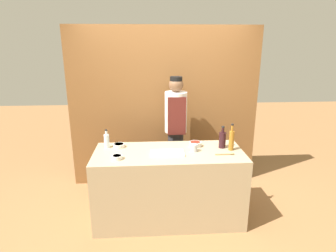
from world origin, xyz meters
TOP-DOWN VIEW (x-y plane):
  - ground_plane at (0.00, 0.00)m, footprint 14.00×14.00m
  - cabinet_wall at (0.00, 1.06)m, footprint 2.83×0.18m
  - counter at (0.00, 0.00)m, footprint 1.80×0.76m
  - sauce_bowl_brown at (-0.60, -0.18)m, footprint 0.12×0.12m
  - sauce_bowl_red at (0.35, 0.17)m, footprint 0.16×0.16m
  - sauce_bowl_orange at (-0.61, 0.20)m, footprint 0.14×0.14m
  - cutting_board at (-0.02, -0.06)m, footprint 0.39×0.21m
  - bottle_clear at (-0.76, 0.20)m, footprint 0.07×0.07m
  - bottle_amber at (0.76, 0.01)m, footprint 0.06×0.06m
  - bottle_wine at (0.67, 0.10)m, footprint 0.09×0.09m
  - cup_steel at (0.30, -0.00)m, footprint 0.08×0.08m
  - wooden_spoon at (0.67, -0.14)m, footprint 0.23×0.04m
  - chef_center at (0.14, 0.67)m, footprint 0.31×0.31m

SIDE VIEW (x-z plane):
  - ground_plane at x=0.00m, z-range 0.00..0.00m
  - counter at x=0.00m, z-range 0.00..0.89m
  - cutting_board at x=-0.02m, z-range 0.89..0.91m
  - wooden_spoon at x=0.67m, z-range 0.89..0.92m
  - sauce_bowl_orange at x=-0.61m, z-range 0.90..0.94m
  - sauce_bowl_brown at x=-0.60m, z-range 0.90..0.94m
  - sauce_bowl_red at x=0.35m, z-range 0.90..0.95m
  - cup_steel at x=0.30m, z-range 0.89..0.98m
  - chef_center at x=0.14m, z-range 0.09..1.80m
  - bottle_clear at x=-0.76m, z-range 0.87..1.10m
  - bottle_wine at x=0.67m, z-range 0.86..1.14m
  - bottle_amber at x=0.76m, z-range 0.86..1.19m
  - cabinet_wall at x=0.00m, z-range 0.00..2.40m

